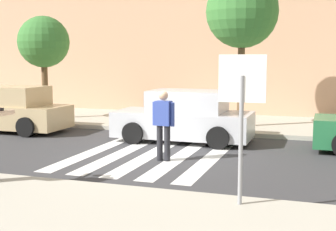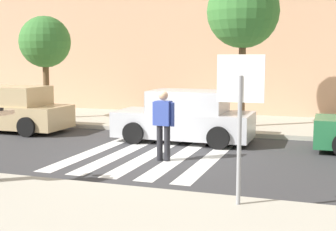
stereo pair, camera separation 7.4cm
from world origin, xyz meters
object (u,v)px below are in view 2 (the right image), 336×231
parked_car_tan (11,110)px  street_tree_center (243,13)px  stop_sign (240,96)px  parked_car_silver (185,118)px  street_tree_west (45,43)px  pedestrian_crossing (163,122)px

parked_car_tan → street_tree_center: street_tree_center is taller
stop_sign → parked_car_tan: size_ratio=0.59×
parked_car_tan → parked_car_silver: bearing=0.0°
street_tree_west → street_tree_center: bearing=2.0°
street_tree_center → parked_car_tan: bearing=-159.9°
street_tree_center → pedestrian_crossing: bearing=-99.8°
pedestrian_crossing → parked_car_tan: bearing=157.4°
street_tree_west → parked_car_tan: bearing=-85.3°
pedestrian_crossing → street_tree_west: size_ratio=0.43×
parked_car_silver → street_tree_center: size_ratio=0.80×
pedestrian_crossing → street_tree_center: (0.94, 5.43, 3.06)m
street_tree_west → street_tree_center: (7.66, 0.26, 0.94)m
parked_car_tan → street_tree_west: street_tree_west is taller
pedestrian_crossing → street_tree_center: street_tree_center is taller
parked_car_tan → street_tree_center: 8.60m
parked_car_silver → parked_car_tan: bearing=180.0°
street_tree_center → stop_sign: bearing=-80.1°
stop_sign → street_tree_west: street_tree_west is taller
parked_car_tan → street_tree_center: size_ratio=0.80×
pedestrian_crossing → parked_car_silver: bearing=95.8°
pedestrian_crossing → street_tree_center: size_ratio=0.34×
parked_car_tan → parked_car_silver: same height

